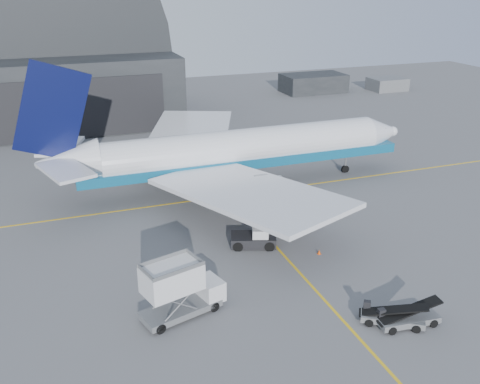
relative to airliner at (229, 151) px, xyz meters
name	(u,v)px	position (x,y,z in m)	size (l,w,h in m)	color
ground	(304,277)	(-0.85, -22.49, -4.75)	(200.00, 200.00, 0.00)	#565659
taxi_lines	(252,220)	(-0.85, -9.83, -4.74)	(80.00, 42.12, 0.02)	gold
hangar	(26,69)	(-22.85, 42.45, 4.79)	(50.00, 28.30, 28.00)	black
distant_bldg_a	(313,92)	(37.15, 49.51, -4.75)	(14.00, 8.00, 4.00)	black
distant_bldg_b	(386,90)	(54.15, 45.51, -4.75)	(8.00, 6.00, 2.80)	slate
airliner	(229,151)	(0.00, 0.00, 0.00)	(48.35, 46.88, 16.97)	white
catering_truck	(179,290)	(-12.45, -24.32, -2.43)	(7.07, 4.19, 4.57)	slate
pushback_tug	(255,238)	(-2.71, -15.44, -3.99)	(4.91, 3.77, 2.02)	black
belt_loader_a	(407,318)	(3.41, -31.39, -4.15)	(5.15, 2.14, 1.94)	slate
belt_loader_b	(392,317)	(2.41, -30.84, -4.16)	(4.83, 3.89, 1.91)	slate
traffic_cone	(319,252)	(2.41, -19.20, -4.53)	(0.31, 0.31, 0.45)	#E64707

